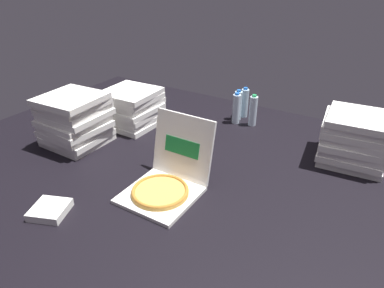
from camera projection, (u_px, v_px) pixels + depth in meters
ground_plane at (181, 173)px, 2.02m from camera, size 3.20×2.40×0.02m
open_pizza_box at (167, 180)px, 1.81m from camera, size 0.36×0.45×0.38m
pizza_stack_left_far at (132, 107)px, 2.53m from camera, size 0.39×0.40×0.27m
pizza_stack_right_near at (355, 139)px, 2.05m from camera, size 0.42×0.41×0.31m
pizza_stack_center_far at (75, 120)px, 2.24m from camera, size 0.40×0.40×0.34m
water_bottle_0 at (253, 111)px, 2.52m from camera, size 0.06×0.06×0.24m
water_bottle_1 at (244, 103)px, 2.66m from camera, size 0.06×0.06×0.24m
water_bottle_2 at (236, 109)px, 2.56m from camera, size 0.06×0.06×0.24m
water_bottle_3 at (238, 105)px, 2.62m from camera, size 0.06×0.06×0.24m
napkin_pile at (50, 210)px, 1.67m from camera, size 0.21×0.21×0.04m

